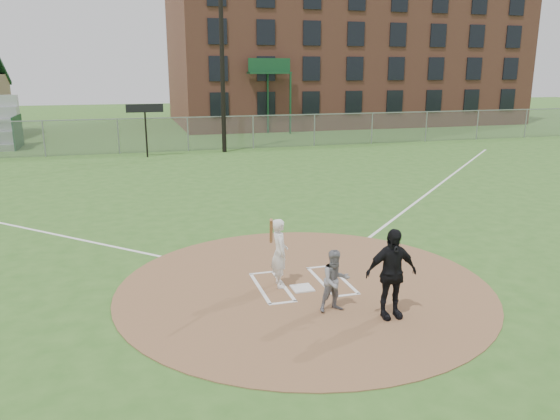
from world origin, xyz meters
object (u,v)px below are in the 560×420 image
object	(u,v)px
home_plate	(302,288)
umpire	(391,273)
catcher	(335,281)
batter_at_plate	(280,253)

from	to	relation	value
home_plate	umpire	size ratio (longest dim) A/B	0.25
home_plate	catcher	xyz separation A→B (m)	(0.28, -1.25, 0.63)
home_plate	catcher	distance (m)	1.43
catcher	umpire	bearing A→B (deg)	-35.57
umpire	batter_at_plate	distance (m)	2.69
catcher	batter_at_plate	size ratio (longest dim) A/B	0.72
home_plate	catcher	bearing A→B (deg)	-77.46
catcher	umpire	distance (m)	1.12
catcher	umpire	world-z (taller)	umpire
batter_at_plate	home_plate	bearing A→B (deg)	-36.02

